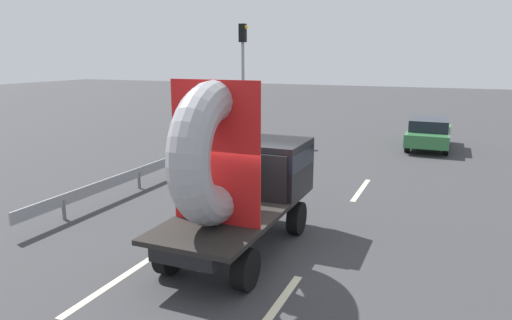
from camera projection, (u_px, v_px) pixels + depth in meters
The scene contains 9 objects.
ground_plane at pixel (248, 253), 10.38m from camera, with size 120.00×120.00×0.00m, color #38383A.
flatbed_truck at pixel (241, 171), 10.18m from camera, with size 2.02×4.87×3.88m.
distant_sedan at pixel (429, 132), 21.94m from camera, with size 1.88×4.39×1.43m.
traffic_light at pixel (243, 65), 23.69m from camera, with size 0.42×0.36×5.88m.
guardrail at pixel (167, 163), 16.77m from camera, with size 0.10×13.08×0.71m.
lane_dash_left_near at pixel (111, 284), 8.95m from camera, with size 2.66×0.16×0.01m, color beige.
lane_dash_left_far at pixel (269, 180), 16.46m from camera, with size 2.32×0.16×0.01m, color beige.
lane_dash_right_near at pixel (279, 303), 8.26m from camera, with size 2.23×0.16×0.01m, color beige.
lane_dash_right_far at pixel (361, 190), 15.24m from camera, with size 2.73×0.16×0.01m, color beige.
Camera 1 is at (3.94, -8.83, 4.31)m, focal length 32.54 mm.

